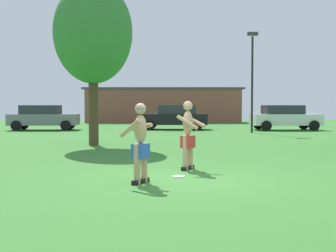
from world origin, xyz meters
TOP-DOWN VIEW (x-y plane):
  - ground_plane at (0.00, 0.00)m, footprint 80.00×80.00m
  - player_with_cap at (-0.82, -0.50)m, footprint 0.68×0.80m
  - player_in_red at (0.23, 1.46)m, footprint 0.74×0.78m
  - frisbee at (-0.03, 0.30)m, footprint 0.29×0.29m
  - car_black_near_post at (0.18, 20.13)m, footprint 4.37×2.16m
  - car_white_mid_lot at (7.16, 19.35)m, footprint 4.41×2.26m
  - car_gray_far_end at (-8.20, 19.36)m, footprint 4.40×2.24m
  - lamp_post at (4.55, 16.54)m, footprint 0.60×0.24m
  - outbuilding_behind_lot at (-0.68, 32.95)m, footprint 14.52×4.38m
  - tree_behind_players at (-3.18, 8.26)m, footprint 3.07×3.07m

SIDE VIEW (x-z plane):
  - ground_plane at x=0.00m, z-range 0.00..0.00m
  - frisbee at x=-0.03m, z-range 0.00..0.03m
  - car_black_near_post at x=0.18m, z-range 0.03..1.61m
  - car_white_mid_lot at x=7.16m, z-range 0.03..1.61m
  - car_gray_far_end at x=-8.20m, z-range 0.03..1.61m
  - player_with_cap at x=-0.82m, z-range 0.07..1.69m
  - player_in_red at x=0.23m, z-range 0.05..1.72m
  - outbuilding_behind_lot at x=-0.68m, z-range 0.01..3.18m
  - lamp_post at x=4.55m, z-range 0.65..6.39m
  - tree_behind_players at x=-3.18m, z-range 1.18..7.58m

